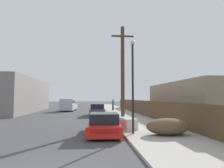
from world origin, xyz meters
TOP-DOWN VIEW (x-y plane):
  - sidewalk_curb at (5.30, 23.50)m, footprint 4.20×63.00m
  - discarded_fridge at (3.79, 8.17)m, footprint 1.00×1.92m
  - parked_sports_car_red at (2.17, 6.70)m, footprint 1.97×4.20m
  - car_parked_mid at (2.09, 18.59)m, footprint 1.77×4.64m
  - pickup_truck at (-2.20, 27.41)m, footprint 2.30×5.56m
  - utility_pole at (3.91, 10.95)m, footprint 1.80×0.30m
  - street_lamp at (3.74, 6.18)m, footprint 0.26×0.26m
  - brush_pile at (5.50, 5.66)m, footprint 2.32×1.49m
  - wooden_fence at (7.25, 17.51)m, footprint 0.08×36.18m
  - building_left_block at (-10.09, 25.44)m, footprint 7.00×17.01m
  - building_right_house at (11.68, 13.44)m, footprint 6.00×12.32m
  - pedestrian at (4.79, 26.73)m, footprint 0.34×0.34m

SIDE VIEW (x-z plane):
  - sidewalk_curb at x=5.30m, z-range 0.00..0.12m
  - discarded_fridge at x=3.79m, z-range 0.11..0.79m
  - brush_pile at x=5.50m, z-range 0.12..1.00m
  - parked_sports_car_red at x=2.17m, z-range -0.06..1.18m
  - car_parked_mid at x=2.09m, z-range -0.04..1.34m
  - pickup_truck at x=-2.20m, z-range -0.01..1.89m
  - wooden_fence at x=7.25m, z-range 0.12..1.77m
  - pedestrian at x=4.79m, z-range 0.15..1.90m
  - building_right_house at x=11.68m, z-range 0.00..3.52m
  - building_left_block at x=-10.09m, z-range 0.00..4.84m
  - street_lamp at x=3.74m, z-range 0.51..5.74m
  - utility_pole at x=3.91m, z-range 0.23..7.95m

